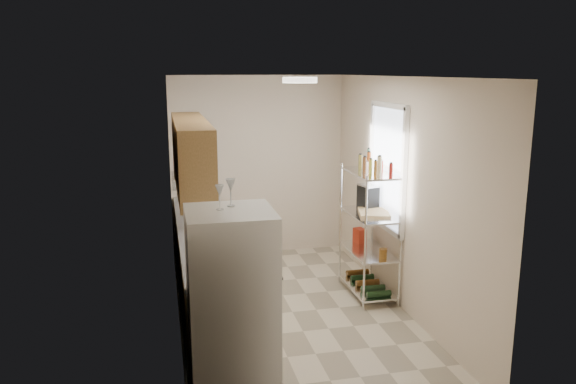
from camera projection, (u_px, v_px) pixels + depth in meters
name	position (u px, v px, depth m)	size (l,w,h in m)	color
room	(293.00, 200.00, 6.04)	(2.52, 4.42, 2.62)	beige
counter_run	(206.00, 267.00, 6.44)	(0.63, 3.51, 0.90)	tan
upper_cabinets	(191.00, 155.00, 5.80)	(0.33, 2.20, 0.72)	tan
range_hood	(193.00, 180.00, 6.66)	(0.50, 0.60, 0.12)	#B7BABC
window	(387.00, 167.00, 6.58)	(0.06, 1.00, 1.46)	white
bakers_rack	(370.00, 206.00, 6.58)	(0.45, 0.90, 1.73)	silver
ceiling_dome	(300.00, 80.00, 5.48)	(0.34, 0.34, 0.06)	white
refrigerator	(232.00, 311.00, 4.41)	(0.67, 0.67, 1.63)	silver
wine_glass_a	(220.00, 197.00, 4.24)	(0.07, 0.07, 0.19)	silver
wine_glass_b	(231.00, 193.00, 4.35)	(0.08, 0.08, 0.22)	silver
rice_cooker	(201.00, 219.00, 6.38)	(0.27, 0.27, 0.22)	white
frying_pan_large	(203.00, 224.00, 6.50)	(0.23, 0.23, 0.04)	black
frying_pan_small	(197.00, 214.00, 6.94)	(0.25, 0.25, 0.05)	black
cutting_board	(374.00, 213.00, 6.60)	(0.34, 0.44, 0.03)	tan
espresso_machine	(368.00, 196.00, 6.84)	(0.17, 0.25, 0.30)	black
storage_bag	(360.00, 235.00, 6.98)	(0.11, 0.16, 0.18)	#AC2A15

